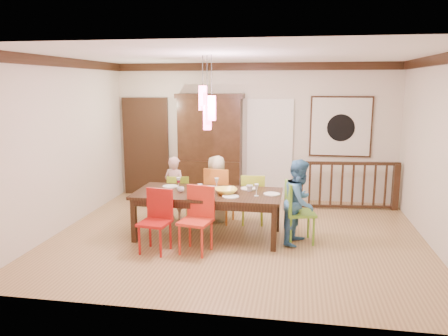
% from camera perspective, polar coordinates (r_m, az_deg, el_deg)
% --- Properties ---
extents(floor, '(6.00, 6.00, 0.00)m').
position_cam_1_polar(floor, '(7.27, 1.76, -8.89)').
color(floor, olive).
rests_on(floor, ground).
extents(ceiling, '(6.00, 6.00, 0.00)m').
position_cam_1_polar(ceiling, '(6.86, 1.91, 14.56)').
color(ceiling, white).
rests_on(ceiling, wall_back).
extents(wall_back, '(6.00, 0.00, 6.00)m').
position_cam_1_polar(wall_back, '(9.38, 3.90, 4.69)').
color(wall_back, beige).
rests_on(wall_back, floor).
extents(wall_left, '(0.00, 5.00, 5.00)m').
position_cam_1_polar(wall_left, '(7.90, -20.31, 2.86)').
color(wall_left, beige).
rests_on(wall_left, floor).
extents(wall_right, '(0.00, 5.00, 5.00)m').
position_cam_1_polar(wall_right, '(7.17, 26.35, 1.64)').
color(wall_right, beige).
rests_on(wall_right, floor).
extents(crown_molding, '(6.00, 5.00, 0.16)m').
position_cam_1_polar(crown_molding, '(6.85, 1.91, 13.89)').
color(crown_molding, black).
rests_on(crown_molding, wall_back).
extents(panel_door, '(1.04, 0.07, 2.24)m').
position_cam_1_polar(panel_door, '(9.91, -10.12, 2.55)').
color(panel_door, black).
rests_on(panel_door, wall_back).
extents(white_doorway, '(0.97, 0.05, 2.22)m').
position_cam_1_polar(white_doorway, '(9.37, 5.98, 2.18)').
color(white_doorway, silver).
rests_on(white_doorway, wall_back).
extents(painting, '(1.25, 0.06, 1.25)m').
position_cam_1_polar(painting, '(9.32, 15.01, 5.23)').
color(painting, black).
rests_on(painting, wall_back).
extents(pendant_cluster, '(0.27, 0.21, 1.14)m').
position_cam_1_polar(pendant_cluster, '(6.85, -2.19, 7.91)').
color(pendant_cluster, '#E84572').
rests_on(pendant_cluster, ceiling).
extents(dining_table, '(2.36, 1.09, 0.75)m').
position_cam_1_polar(dining_table, '(7.07, -2.11, -3.75)').
color(dining_table, black).
rests_on(dining_table, floor).
extents(chair_far_left, '(0.44, 0.44, 0.86)m').
position_cam_1_polar(chair_far_left, '(7.97, -5.85, -3.47)').
color(chair_far_left, '#81A51F').
rests_on(chair_far_left, floor).
extents(chair_far_mid, '(0.53, 0.53, 1.01)m').
position_cam_1_polar(chair_far_mid, '(7.85, -0.49, -2.99)').
color(chair_far_mid, '#C06820').
rests_on(chair_far_mid, floor).
extents(chair_far_right, '(0.45, 0.45, 0.91)m').
position_cam_1_polar(chair_far_right, '(7.79, 3.76, -3.54)').
color(chair_far_right, '#ACC72A').
rests_on(chair_far_right, floor).
extents(chair_near_left, '(0.48, 0.48, 0.93)m').
position_cam_1_polar(chair_near_left, '(6.54, -9.07, -6.41)').
color(chair_near_left, '#9E1310').
rests_on(chair_near_left, floor).
extents(chair_near_mid, '(0.52, 0.52, 0.98)m').
position_cam_1_polar(chair_near_mid, '(6.45, -3.75, -6.29)').
color(chair_near_mid, red).
rests_on(chair_near_mid, floor).
extents(chair_end_right, '(0.52, 0.52, 0.97)m').
position_cam_1_polar(chair_end_right, '(6.96, 9.96, -5.15)').
color(chair_end_right, '#66A32C').
rests_on(chair_end_right, floor).
extents(china_hutch, '(1.43, 0.46, 2.27)m').
position_cam_1_polar(china_hutch, '(9.35, -1.82, 2.76)').
color(china_hutch, black).
rests_on(china_hutch, floor).
extents(balustrade, '(2.02, 0.30, 0.96)m').
position_cam_1_polar(balustrade, '(9.01, 15.82, -2.10)').
color(balustrade, black).
rests_on(balustrade, floor).
extents(person_far_left, '(0.49, 0.40, 1.18)m').
position_cam_1_polar(person_far_left, '(8.05, -6.43, -2.63)').
color(person_far_left, beige).
rests_on(person_far_left, floor).
extents(person_far_mid, '(0.67, 0.53, 1.21)m').
position_cam_1_polar(person_far_mid, '(7.90, -1.00, -2.71)').
color(person_far_mid, '#BAB28D').
rests_on(person_far_mid, floor).
extents(person_end_right, '(0.68, 0.77, 1.33)m').
position_cam_1_polar(person_end_right, '(6.89, 9.85, -4.38)').
color(person_end_right, teal).
rests_on(person_end_right, floor).
extents(serving_bowl, '(0.45, 0.45, 0.09)m').
position_cam_1_polar(serving_bowl, '(6.93, 0.25, -3.03)').
color(serving_bowl, gold).
rests_on(serving_bowl, dining_table).
extents(small_bowl, '(0.24, 0.24, 0.06)m').
position_cam_1_polar(small_bowl, '(7.17, -3.81, -2.69)').
color(small_bowl, white).
rests_on(small_bowl, dining_table).
extents(cup_left, '(0.12, 0.12, 0.09)m').
position_cam_1_polar(cup_left, '(7.07, -5.68, -2.81)').
color(cup_left, silver).
rests_on(cup_left, dining_table).
extents(cup_right, '(0.12, 0.12, 0.10)m').
position_cam_1_polar(cup_right, '(7.10, 3.37, -2.65)').
color(cup_right, silver).
rests_on(cup_right, dining_table).
extents(plate_far_left, '(0.26, 0.26, 0.01)m').
position_cam_1_polar(plate_far_left, '(7.46, -7.03, -2.39)').
color(plate_far_left, white).
rests_on(plate_far_left, dining_table).
extents(plate_far_mid, '(0.26, 0.26, 0.01)m').
position_cam_1_polar(plate_far_mid, '(7.31, -1.89, -2.59)').
color(plate_far_mid, white).
rests_on(plate_far_mid, dining_table).
extents(plate_far_right, '(0.26, 0.26, 0.01)m').
position_cam_1_polar(plate_far_right, '(7.27, 3.23, -2.68)').
color(plate_far_right, white).
rests_on(plate_far_right, dining_table).
extents(plate_near_left, '(0.26, 0.26, 0.01)m').
position_cam_1_polar(plate_near_left, '(7.00, -8.72, -3.32)').
color(plate_near_left, white).
rests_on(plate_near_left, dining_table).
extents(plate_near_mid, '(0.26, 0.26, 0.01)m').
position_cam_1_polar(plate_near_mid, '(6.74, 0.87, -3.75)').
color(plate_near_mid, white).
rests_on(plate_near_mid, dining_table).
extents(plate_end_right, '(0.26, 0.26, 0.01)m').
position_cam_1_polar(plate_end_right, '(6.93, 6.26, -3.40)').
color(plate_end_right, white).
rests_on(plate_end_right, dining_table).
extents(wine_glass_a, '(0.08, 0.08, 0.19)m').
position_cam_1_polar(wine_glass_a, '(7.29, -5.96, -1.97)').
color(wine_glass_a, '#590C19').
rests_on(wine_glass_a, dining_table).
extents(wine_glass_b, '(0.08, 0.08, 0.19)m').
position_cam_1_polar(wine_glass_b, '(7.22, -0.96, -2.05)').
color(wine_glass_b, silver).
rests_on(wine_glass_b, dining_table).
extents(wine_glass_c, '(0.08, 0.08, 0.19)m').
position_cam_1_polar(wine_glass_c, '(6.79, -3.13, -2.90)').
color(wine_glass_c, '#590C19').
rests_on(wine_glass_c, dining_table).
extents(wine_glass_d, '(0.08, 0.08, 0.19)m').
position_cam_1_polar(wine_glass_d, '(6.80, 4.27, -2.88)').
color(wine_glass_d, silver).
rests_on(wine_glass_d, dining_table).
extents(napkin, '(0.18, 0.14, 0.01)m').
position_cam_1_polar(napkin, '(6.66, -2.57, -3.94)').
color(napkin, '#D83359').
rests_on(napkin, dining_table).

